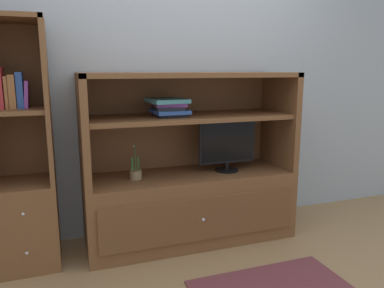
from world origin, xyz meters
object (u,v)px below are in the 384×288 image
at_px(media_console, 190,187).
at_px(magazine_stack, 168,107).
at_px(tv_monitor, 227,144).
at_px(potted_plant, 136,174).
at_px(bookshelf_tall, 25,186).
at_px(upright_book_row, 8,90).

height_order(media_console, magazine_stack, media_console).
bearing_deg(magazine_stack, tv_monitor, -3.13).
bearing_deg(potted_plant, magazine_stack, 1.80).
relative_size(media_console, bookshelf_tall, 0.97).
xyz_separation_m(potted_plant, magazine_stack, (0.27, 0.01, 0.50)).
xyz_separation_m(tv_monitor, magazine_stack, (-0.49, 0.03, 0.32)).
bearing_deg(potted_plant, upright_book_row, 179.08).
distance_m(media_console, upright_book_row, 1.50).
xyz_separation_m(media_console, potted_plant, (-0.44, -0.02, 0.16)).
height_order(tv_monitor, bookshelf_tall, bookshelf_tall).
bearing_deg(upright_book_row, magazine_stack, -0.26).
distance_m(media_console, magazine_stack, 0.68).
distance_m(media_console, bookshelf_tall, 1.23).
distance_m(tv_monitor, bookshelf_tall, 1.55).
bearing_deg(bookshelf_tall, tv_monitor, -1.55).
xyz_separation_m(bookshelf_tall, upright_book_row, (-0.04, -0.01, 0.67)).
height_order(media_console, tv_monitor, media_console).
bearing_deg(bookshelf_tall, potted_plant, -1.70).
bearing_deg(media_console, potted_plant, -177.45).
xyz_separation_m(media_console, upright_book_row, (-1.27, -0.01, 0.81)).
bearing_deg(bookshelf_tall, media_console, -0.16).
distance_m(potted_plant, upright_book_row, 1.05).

